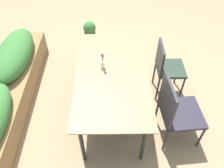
% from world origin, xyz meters
% --- Properties ---
extents(ground_plane, '(12.00, 12.00, 0.00)m').
position_xyz_m(ground_plane, '(0.00, 0.00, 0.00)').
color(ground_plane, '#9E7F5B').
extents(dining_table, '(1.71, 0.91, 0.76)m').
position_xyz_m(dining_table, '(-0.03, 0.07, 0.71)').
color(dining_table, '#8C704C').
rests_on(dining_table, ground).
extents(chair_near_left, '(0.54, 0.54, 0.98)m').
position_xyz_m(chair_near_left, '(-0.42, -0.69, 0.53)').
color(chair_near_left, '#292431').
rests_on(chair_near_left, ground).
extents(chair_near_right, '(0.40, 0.40, 0.90)m').
position_xyz_m(chair_near_right, '(0.36, -0.72, 0.53)').
color(chair_near_right, '#27362B').
rests_on(chair_near_right, ground).
extents(flower_vase, '(0.05, 0.05, 0.24)m').
position_xyz_m(flower_vase, '(0.08, 0.19, 0.87)').
color(flower_vase, silver).
rests_on(flower_vase, dining_table).
extents(planter_box, '(2.82, 0.55, 0.69)m').
position_xyz_m(planter_box, '(0.09, 1.58, 0.32)').
color(planter_box, olive).
rests_on(planter_box, ground).
extents(potted_plant, '(0.24, 0.24, 0.45)m').
position_xyz_m(potted_plant, '(1.67, 0.48, 0.24)').
color(potted_plant, slate).
rests_on(potted_plant, ground).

